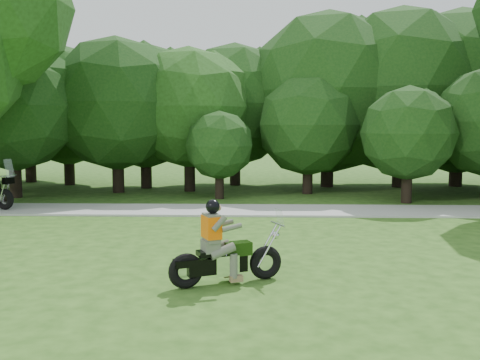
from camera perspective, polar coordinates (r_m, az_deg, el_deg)
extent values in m
plane|color=#274E16|center=(9.04, 6.54, -11.51)|extent=(100.00, 100.00, 0.00)
cube|color=#A9A9A3|center=(16.82, 4.25, -3.25)|extent=(60.00, 2.20, 0.06)
cylinder|color=black|center=(19.58, -2.20, -0.35)|extent=(0.33, 0.33, 1.14)
sphere|color=#133810|center=(19.48, -2.22, 3.72)|extent=(2.52, 2.52, 2.52)
cylinder|color=black|center=(23.22, -9.97, 1.31)|extent=(0.47, 0.47, 1.75)
sphere|color=#133810|center=(23.16, -10.09, 7.74)|extent=(5.31, 5.31, 5.31)
cylinder|color=black|center=(21.94, -12.87, 1.04)|extent=(0.47, 0.47, 1.80)
sphere|color=#133810|center=(21.88, -13.03, 7.92)|extent=(5.32, 5.32, 5.32)
cylinder|color=black|center=(21.86, -5.39, 1.15)|extent=(0.45, 0.45, 1.80)
sphere|color=#214513|center=(21.80, -5.46, 7.69)|extent=(4.90, 4.90, 4.90)
cylinder|color=black|center=(24.27, 16.59, 1.40)|extent=(0.56, 0.56, 1.80)
sphere|color=#133810|center=(24.25, 16.82, 9.07)|extent=(7.22, 7.22, 7.22)
cylinder|color=black|center=(25.39, 22.04, 1.40)|extent=(0.56, 0.56, 1.80)
sphere|color=#133810|center=(25.37, 22.33, 8.72)|extent=(7.20, 7.20, 7.20)
cylinder|color=black|center=(21.19, 7.22, 0.44)|extent=(0.40, 0.40, 1.41)
sphere|color=#133810|center=(21.09, 7.29, 5.85)|extent=(3.99, 3.99, 3.99)
cylinder|color=black|center=(27.16, -21.44, 1.69)|extent=(0.50, 0.50, 1.80)
sphere|color=#133810|center=(27.12, -21.67, 7.65)|extent=(5.93, 5.93, 5.93)
cylinder|color=black|center=(23.67, 9.28, 1.46)|extent=(0.55, 0.55, 1.80)
sphere|color=#133810|center=(23.65, 9.41, 9.18)|extent=(7.04, 7.04, 7.04)
cylinder|color=black|center=(25.26, -17.75, 1.53)|extent=(0.47, 0.47, 1.80)
sphere|color=#133810|center=(25.21, -17.94, 7.48)|extent=(5.30, 5.30, 5.30)
cylinder|color=black|center=(23.97, -0.53, 1.59)|extent=(0.47, 0.47, 1.80)
sphere|color=#133810|center=(23.91, -0.53, 8.00)|extent=(5.47, 5.47, 5.47)
cylinder|color=black|center=(19.38, 17.36, -0.36)|extent=(0.36, 0.36, 1.35)
sphere|color=#133810|center=(19.28, 17.52, 4.79)|extent=(3.27, 3.27, 3.27)
cylinder|color=black|center=(21.53, -22.84, 0.64)|extent=(0.44, 0.44, 1.80)
sphere|color=#133810|center=(21.46, -23.11, 7.19)|extent=(4.80, 4.80, 4.80)
torus|color=black|center=(8.98, -5.81, -9.63)|extent=(0.61, 0.40, 0.60)
torus|color=black|center=(9.47, 2.74, -8.79)|extent=(0.61, 0.40, 0.60)
cube|color=black|center=(9.13, -2.45, -9.06)|extent=(1.04, 0.61, 0.27)
cube|color=silver|center=(9.18, -1.59, -8.98)|extent=(0.49, 0.43, 0.34)
cube|color=black|center=(9.20, -0.23, -7.31)|extent=(0.51, 0.41, 0.22)
cube|color=black|center=(9.04, -3.16, -7.77)|extent=(0.52, 0.43, 0.09)
cylinder|color=silver|center=(9.42, 2.94, -7.01)|extent=(0.44, 0.22, 0.71)
cylinder|color=silver|center=(9.43, 4.07, -4.72)|extent=(0.25, 0.51, 0.03)
cube|color=#565A49|center=(9.02, -3.16, -7.04)|extent=(0.36, 0.40, 0.20)
cube|color=#565A49|center=(8.96, -3.07, -5.11)|extent=(0.35, 0.42, 0.48)
cube|color=#FF6105|center=(8.95, -3.07, -5.01)|extent=(0.38, 0.46, 0.38)
sphere|color=black|center=(8.90, -2.92, -2.84)|extent=(0.24, 0.24, 0.24)
torus|color=black|center=(18.19, -23.81, -1.88)|extent=(0.70, 0.41, 0.67)
cylinder|color=silver|center=(18.13, -23.77, -0.84)|extent=(0.37, 0.17, 0.86)
cylinder|color=silver|center=(17.97, -23.46, 0.44)|extent=(0.25, 0.59, 0.03)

